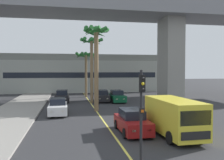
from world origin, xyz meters
TOP-DOWN VIEW (x-y plane):
  - lane_stripe_center at (0.00, 24.00)m, footprint 0.14×56.00m
  - bridge_overpass at (1.16, 34.61)m, footprint 76.33×8.00m
  - pier_building_backdrop at (0.00, 47.25)m, footprint 31.04×8.04m
  - car_queue_front at (-3.81, 21.54)m, footprint 1.88×4.13m
  - car_queue_second at (1.34, 13.82)m, footprint 1.86×4.11m
  - car_queue_third at (-3.61, 30.95)m, footprint 1.91×4.14m
  - car_queue_fourth at (3.52, 29.48)m, footprint 1.85×4.11m
  - car_queue_fifth at (1.64, 30.28)m, footprint 1.95×4.16m
  - delivery_van at (3.68, 12.43)m, footprint 2.24×5.29m
  - traffic_light_median_near at (0.30, 8.44)m, footprint 0.24×0.37m
  - palm_tree_near_median at (-0.02, 36.34)m, footprint 3.49×3.57m
  - palm_tree_mid_median at (0.01, 22.89)m, footprint 2.74×2.78m
  - palm_tree_far_median at (0.15, 28.99)m, footprint 2.92×3.00m

SIDE VIEW (x-z plane):
  - lane_stripe_center at x=0.00m, z-range 0.00..0.01m
  - car_queue_front at x=-3.81m, z-range -0.06..1.50m
  - car_queue_second at x=1.34m, z-range -0.06..1.50m
  - car_queue_third at x=-3.61m, z-range -0.06..1.50m
  - car_queue_fourth at x=3.52m, z-range -0.06..1.50m
  - car_queue_fifth at x=1.64m, z-range -0.06..1.50m
  - delivery_van at x=3.68m, z-range 0.11..2.47m
  - traffic_light_median_near at x=0.30m, z-range 0.61..4.81m
  - pier_building_backdrop at x=0.00m, z-range -0.06..7.18m
  - palm_tree_near_median at x=-0.02m, z-range 2.24..9.34m
  - palm_tree_far_median at x=0.15m, z-range 2.41..10.82m
  - palm_tree_mid_median at x=0.01m, z-range 2.38..11.09m
  - bridge_overpass at x=1.16m, z-range 4.82..21.42m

